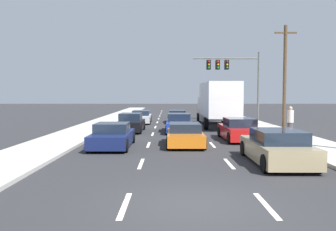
{
  "coord_description": "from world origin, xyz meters",
  "views": [
    {
      "loc": [
        -0.66,
        -8.16,
        2.65
      ],
      "look_at": [
        -0.66,
        14.85,
        1.27
      ],
      "focal_mm": 36.58,
      "sensor_mm": 36.0,
      "label": 1
    }
  ],
  "objects_px": {
    "car_black": "(131,123)",
    "car_navy": "(112,136)",
    "car_maroon": "(177,117)",
    "car_orange": "(185,135)",
    "utility_pole_mid": "(285,75)",
    "traffic_signal_mast": "(229,70)",
    "car_red": "(239,130)",
    "box_truck": "(217,102)",
    "pedestrian_mid_block": "(290,121)",
    "car_silver": "(141,117)",
    "car_tan": "(277,148)",
    "car_blue": "(179,124)"
  },
  "relations": [
    {
      "from": "car_red",
      "to": "utility_pole_mid",
      "type": "distance_m",
      "value": 10.41
    },
    {
      "from": "car_navy",
      "to": "pedestrian_mid_block",
      "type": "bearing_deg",
      "value": 18.39
    },
    {
      "from": "pedestrian_mid_block",
      "to": "traffic_signal_mast",
      "type": "bearing_deg",
      "value": 94.58
    },
    {
      "from": "car_black",
      "to": "utility_pole_mid",
      "type": "distance_m",
      "value": 13.25
    },
    {
      "from": "car_navy",
      "to": "pedestrian_mid_block",
      "type": "height_order",
      "value": "pedestrian_mid_block"
    },
    {
      "from": "car_silver",
      "to": "car_maroon",
      "type": "relative_size",
      "value": 1.06
    },
    {
      "from": "car_orange",
      "to": "car_maroon",
      "type": "bearing_deg",
      "value": 90.1
    },
    {
      "from": "car_blue",
      "to": "car_tan",
      "type": "bearing_deg",
      "value": -73.09
    },
    {
      "from": "car_blue",
      "to": "car_red",
      "type": "distance_m",
      "value": 5.59
    },
    {
      "from": "box_truck",
      "to": "traffic_signal_mast",
      "type": "xyz_separation_m",
      "value": [
        2.14,
        6.66,
        3.17
      ]
    },
    {
      "from": "car_navy",
      "to": "car_red",
      "type": "height_order",
      "value": "car_red"
    },
    {
      "from": "car_maroon",
      "to": "utility_pole_mid",
      "type": "bearing_deg",
      "value": -27.98
    },
    {
      "from": "car_black",
      "to": "car_navy",
      "type": "height_order",
      "value": "car_black"
    },
    {
      "from": "car_blue",
      "to": "utility_pole_mid",
      "type": "bearing_deg",
      "value": 22.68
    },
    {
      "from": "utility_pole_mid",
      "to": "car_tan",
      "type": "bearing_deg",
      "value": -109.64
    },
    {
      "from": "car_silver",
      "to": "car_orange",
      "type": "height_order",
      "value": "car_silver"
    },
    {
      "from": "car_silver",
      "to": "utility_pole_mid",
      "type": "height_order",
      "value": "utility_pole_mid"
    },
    {
      "from": "car_silver",
      "to": "car_orange",
      "type": "distance_m",
      "value": 14.72
    },
    {
      "from": "car_red",
      "to": "pedestrian_mid_block",
      "type": "height_order",
      "value": "pedestrian_mid_block"
    },
    {
      "from": "box_truck",
      "to": "pedestrian_mid_block",
      "type": "bearing_deg",
      "value": -67.21
    },
    {
      "from": "car_red",
      "to": "car_orange",
      "type": "bearing_deg",
      "value": -148.25
    },
    {
      "from": "car_silver",
      "to": "car_red",
      "type": "height_order",
      "value": "car_red"
    },
    {
      "from": "car_blue",
      "to": "box_truck",
      "type": "distance_m",
      "value": 5.41
    },
    {
      "from": "car_navy",
      "to": "car_orange",
      "type": "relative_size",
      "value": 1.0
    },
    {
      "from": "car_tan",
      "to": "utility_pole_mid",
      "type": "bearing_deg",
      "value": 70.36
    },
    {
      "from": "pedestrian_mid_block",
      "to": "box_truck",
      "type": "bearing_deg",
      "value": 112.79
    },
    {
      "from": "car_navy",
      "to": "car_blue",
      "type": "height_order",
      "value": "car_blue"
    },
    {
      "from": "car_black",
      "to": "car_navy",
      "type": "distance_m",
      "value": 7.38
    },
    {
      "from": "pedestrian_mid_block",
      "to": "car_orange",
      "type": "bearing_deg",
      "value": -158.01
    },
    {
      "from": "car_blue",
      "to": "car_black",
      "type": "bearing_deg",
      "value": 177.67
    },
    {
      "from": "car_tan",
      "to": "pedestrian_mid_block",
      "type": "relative_size",
      "value": 2.46
    },
    {
      "from": "car_black",
      "to": "car_tan",
      "type": "relative_size",
      "value": 0.9
    },
    {
      "from": "car_maroon",
      "to": "utility_pole_mid",
      "type": "relative_size",
      "value": 0.54
    },
    {
      "from": "car_orange",
      "to": "pedestrian_mid_block",
      "type": "height_order",
      "value": "pedestrian_mid_block"
    },
    {
      "from": "car_black",
      "to": "pedestrian_mid_block",
      "type": "bearing_deg",
      "value": -21.62
    },
    {
      "from": "car_black",
      "to": "car_navy",
      "type": "bearing_deg",
      "value": -91.02
    },
    {
      "from": "car_navy",
      "to": "car_maroon",
      "type": "relative_size",
      "value": 0.96
    },
    {
      "from": "box_truck",
      "to": "car_tan",
      "type": "xyz_separation_m",
      "value": [
        0.13,
        -15.32,
        -1.47
      ]
    },
    {
      "from": "utility_pole_mid",
      "to": "pedestrian_mid_block",
      "type": "relative_size",
      "value": 4.54
    },
    {
      "from": "traffic_signal_mast",
      "to": "car_orange",
      "type": "bearing_deg",
      "value": -107.25
    },
    {
      "from": "car_silver",
      "to": "car_orange",
      "type": "relative_size",
      "value": 1.11
    },
    {
      "from": "car_red",
      "to": "car_tan",
      "type": "xyz_separation_m",
      "value": [
        0.05,
        -6.85,
        0.01
      ]
    },
    {
      "from": "car_navy",
      "to": "car_black",
      "type": "bearing_deg",
      "value": 88.98
    },
    {
      "from": "traffic_signal_mast",
      "to": "pedestrian_mid_block",
      "type": "xyz_separation_m",
      "value": [
        1.16,
        -14.54,
        -4.19
      ]
    },
    {
      "from": "car_silver",
      "to": "car_black",
      "type": "relative_size",
      "value": 1.16
    },
    {
      "from": "car_silver",
      "to": "box_truck",
      "type": "bearing_deg",
      "value": -30.01
    },
    {
      "from": "car_silver",
      "to": "car_red",
      "type": "distance_m",
      "value": 14.0
    },
    {
      "from": "car_red",
      "to": "utility_pole_mid",
      "type": "height_order",
      "value": "utility_pole_mid"
    },
    {
      "from": "car_maroon",
      "to": "pedestrian_mid_block",
      "type": "distance_m",
      "value": 13.78
    },
    {
      "from": "car_orange",
      "to": "utility_pole_mid",
      "type": "xyz_separation_m",
      "value": [
        8.66,
        10.13,
        3.74
      ]
    }
  ]
}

